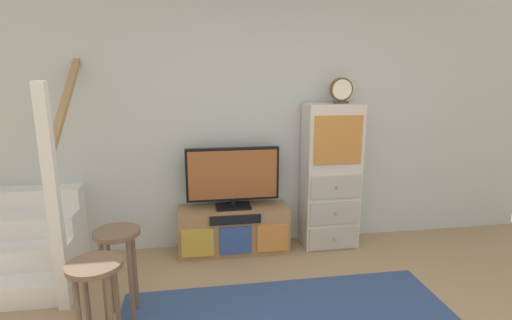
{
  "coord_description": "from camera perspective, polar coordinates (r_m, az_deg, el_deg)",
  "views": [
    {
      "loc": [
        -0.66,
        -1.62,
        1.87
      ],
      "look_at": [
        -0.14,
        1.72,
        1.09
      ],
      "focal_mm": 27.29,
      "sensor_mm": 36.0,
      "label": 1
    }
  ],
  "objects": [
    {
      "name": "side_cabinet",
      "position": [
        4.21,
        10.88,
        -2.42
      ],
      "size": [
        0.58,
        0.38,
        1.54
      ],
      "color": "beige",
      "rests_on": "ground_plane"
    },
    {
      "name": "back_wall",
      "position": [
        4.16,
        0.29,
        5.76
      ],
      "size": [
        6.4,
        0.12,
        2.7
      ],
      "primitive_type": "cube",
      "color": "#B2B7B2",
      "rests_on": "ground_plane"
    },
    {
      "name": "television",
      "position": [
        3.99,
        -3.42,
        -2.39
      ],
      "size": [
        0.96,
        0.22,
        0.64
      ],
      "color": "black",
      "rests_on": "media_console"
    },
    {
      "name": "media_console",
      "position": [
        4.16,
        -3.28,
        -10.18
      ],
      "size": [
        1.14,
        0.38,
        0.48
      ],
      "color": "#997047",
      "rests_on": "ground_plane"
    },
    {
      "name": "bar_stool_near",
      "position": [
        2.75,
        -22.31,
        -17.21
      ],
      "size": [
        0.34,
        0.34,
        0.72
      ],
      "color": "brown",
      "rests_on": "ground_plane"
    },
    {
      "name": "staircase",
      "position": [
        4.39,
        -29.65,
        -8.79
      ],
      "size": [
        1.0,
        1.36,
        2.2
      ],
      "color": "silver",
      "rests_on": "ground_plane"
    },
    {
      "name": "desk_clock",
      "position": [
        4.08,
        12.39,
        9.91
      ],
      "size": [
        0.24,
        0.08,
        0.26
      ],
      "color": "#4C3823",
      "rests_on": "side_cabinet"
    },
    {
      "name": "bar_stool_far",
      "position": [
        3.16,
        -19.54,
        -12.84
      ],
      "size": [
        0.34,
        0.34,
        0.72
      ],
      "color": "brown",
      "rests_on": "ground_plane"
    }
  ]
}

